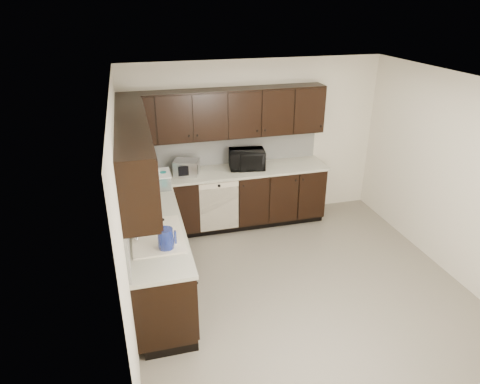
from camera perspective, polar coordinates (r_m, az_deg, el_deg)
The scene contains 20 objects.
floor at distance 5.58m, azimuth 7.67°, elevation -11.98°, with size 4.00×4.00×0.00m, color gray.
ceiling at distance 4.57m, azimuth 9.47°, elevation 14.09°, with size 4.00×4.00×0.00m, color white.
wall_back at distance 6.70m, azimuth 1.91°, elevation 6.72°, with size 4.00×0.02×2.50m, color beige.
wall_left at distance 4.60m, azimuth -15.22°, elevation -2.94°, with size 0.02×4.00×2.50m, color beige.
wall_right at distance 5.98m, azimuth 26.45°, elevation 1.80°, with size 0.02×4.00×2.50m, color beige.
wall_front at distance 3.47m, azimuth 21.54°, elevation -13.86°, with size 4.00×0.02×2.50m, color beige.
lower_cabinets at distance 6.02m, azimuth -5.02°, elevation -4.21°, with size 3.00×2.80×0.90m.
countertop at distance 5.79m, azimuth -5.22°, elevation 0.16°, with size 3.03×2.83×0.04m.
backsplash at distance 5.86m, azimuth -7.70°, elevation 3.09°, with size 3.00×2.80×0.48m.
upper_cabinets at distance 5.58m, azimuth -6.69°, elevation 8.43°, with size 3.00×2.80×0.70m.
dishwasher at distance 6.27m, azimuth -2.79°, elevation -1.54°, with size 0.58×0.04×0.78m.
sink at distance 4.76m, azimuth -10.88°, elevation -6.54°, with size 0.54×0.82×0.42m.
microwave at distance 6.43m, azimuth 0.91°, elevation 4.39°, with size 0.52×0.35×0.29m, color black.
soap_bottle_a at distance 4.51m, azimuth -9.11°, elevation -6.10°, with size 0.08×0.08×0.18m, color gray.
soap_bottle_b at distance 5.57m, azimuth -13.47°, elevation 0.13°, with size 0.10×0.10×0.25m, color gray.
toaster_oven at distance 6.26m, azimuth -7.13°, elevation 3.28°, with size 0.35×0.26×0.22m, color silver.
storage_bin at distance 5.91m, azimuth -11.72°, elevation 1.47°, with size 0.50×0.37×0.19m, color silver.
blue_pitcher at distance 4.44m, azimuth -9.88°, elevation -6.24°, with size 0.16×0.16×0.24m, color navy.
teal_tumbler at distance 5.92m, azimuth -10.17°, elevation 1.71°, with size 0.09×0.09×0.21m, color #0B7E7F.
paper_towel_roll at distance 5.90m, azimuth -11.16°, elevation 1.86°, with size 0.12×0.12×0.26m, color silver.
Camera 1 is at (-1.83, -4.11, 3.31)m, focal length 32.00 mm.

